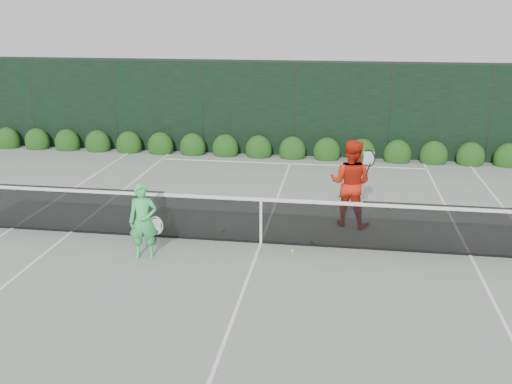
# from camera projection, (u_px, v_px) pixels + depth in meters

# --- Properties ---
(ground) EXTENTS (80.00, 80.00, 0.00)m
(ground) POSITION_uv_depth(u_px,v_px,m) (261.00, 243.00, 11.67)
(ground) COLOR gray
(ground) RESTS_ON ground
(tennis_net) EXTENTS (12.90, 0.10, 1.07)m
(tennis_net) POSITION_uv_depth(u_px,v_px,m) (260.00, 219.00, 11.51)
(tennis_net) COLOR black
(tennis_net) RESTS_ON ground
(player_woman) EXTENTS (0.65, 0.46, 1.47)m
(player_woman) POSITION_uv_depth(u_px,v_px,m) (143.00, 221.00, 10.81)
(player_woman) COLOR #3FD869
(player_woman) RESTS_ON ground
(player_man) EXTENTS (1.10, 0.96, 1.92)m
(player_man) POSITION_uv_depth(u_px,v_px,m) (350.00, 183.00, 12.40)
(player_man) COLOR red
(player_man) RESTS_ON ground
(court_lines) EXTENTS (11.03, 23.83, 0.01)m
(court_lines) POSITION_uv_depth(u_px,v_px,m) (261.00, 243.00, 11.66)
(court_lines) COLOR white
(court_lines) RESTS_ON ground
(windscreen_fence) EXTENTS (32.00, 21.07, 3.06)m
(windscreen_fence) POSITION_uv_depth(u_px,v_px,m) (236.00, 220.00, 8.65)
(windscreen_fence) COLOR black
(windscreen_fence) RESTS_ON ground
(hedge_row) EXTENTS (31.66, 0.65, 0.94)m
(hedge_row) POSITION_uv_depth(u_px,v_px,m) (292.00, 151.00, 18.33)
(hedge_row) COLOR #113C10
(hedge_row) RESTS_ON ground
(tennis_balls) EXTENTS (1.97, 0.90, 0.07)m
(tennis_balls) POSITION_uv_depth(u_px,v_px,m) (275.00, 241.00, 11.69)
(tennis_balls) COLOR #BDDE31
(tennis_balls) RESTS_ON ground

